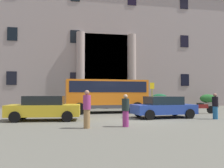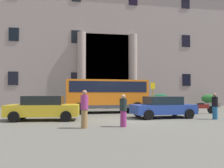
{
  "view_description": "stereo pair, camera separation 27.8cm",
  "coord_description": "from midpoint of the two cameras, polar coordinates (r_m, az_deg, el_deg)",
  "views": [
    {
      "loc": [
        -3.77,
        -13.28,
        1.65
      ],
      "look_at": [
        -0.53,
        4.79,
        2.35
      ],
      "focal_mm": 36.63,
      "sensor_mm": 36.0,
      "label": 1
    },
    {
      "loc": [
        -3.49,
        -13.33,
        1.65
      ],
      "look_at": [
        -0.53,
        4.79,
        2.35
      ],
      "focal_mm": 36.63,
      "sensor_mm": 36.0,
      "label": 2
    }
  ],
  "objects": [
    {
      "name": "hedge_planter_entrance_right",
      "position": [
        24.22,
        0.72,
        -4.25
      ],
      "size": [
        1.89,
        0.83,
        1.62
      ],
      "color": "gray",
      "rests_on": "ground_plane"
    },
    {
      "name": "hedge_planter_far_east",
      "position": [
        28.5,
        22.59,
        -3.92
      ],
      "size": [
        2.1,
        0.85,
        1.48
      ],
      "color": "slate",
      "rests_on": "ground_plane"
    },
    {
      "name": "motorcycle_far_end",
      "position": [
        19.48,
        21.14,
        -5.57
      ],
      "size": [
        1.97,
        0.55,
        0.89
      ],
      "rotation": [
        0.0,
        0.0,
        -0.06
      ],
      "color": "black",
      "rests_on": "ground_plane"
    },
    {
      "name": "pedestrian_man_red_shirt",
      "position": [
        11.17,
        2.69,
        -6.62
      ],
      "size": [
        0.36,
        0.36,
        1.57
      ],
      "rotation": [
        0.0,
        0.0,
        0.87
      ],
      "color": "#902D70",
      "rests_on": "ground_plane"
    },
    {
      "name": "ground_plane",
      "position": [
        13.9,
        5.13,
        -9.25
      ],
      "size": [
        80.0,
        64.0,
        0.12
      ],
      "primitive_type": "cube",
      "color": "#5E5C52"
    },
    {
      "name": "pedestrian_child_trailing",
      "position": [
        10.76,
        -7.03,
        -6.18
      ],
      "size": [
        0.36,
        0.36,
        1.77
      ],
      "rotation": [
        0.0,
        0.0,
        2.53
      ],
      "color": "olive",
      "rests_on": "ground_plane"
    },
    {
      "name": "bus_stop_sign",
      "position": [
        22.23,
        9.61,
        -2.24
      ],
      "size": [
        0.44,
        0.08,
        2.62
      ],
      "color": "#939513",
      "rests_on": "ground_plane"
    },
    {
      "name": "hedge_planter_west",
      "position": [
        25.36,
        11.46,
        -4.2
      ],
      "size": [
        1.96,
        0.85,
        1.54
      ],
      "color": "gray",
      "rests_on": "ground_plane"
    },
    {
      "name": "pedestrian_man_crossing",
      "position": [
        15.72,
        23.89,
        -5.07
      ],
      "size": [
        0.36,
        0.36,
        1.61
      ],
      "rotation": [
        0.0,
        0.0,
        5.77
      ],
      "color": "#205888",
      "rests_on": "ground_plane"
    },
    {
      "name": "hedge_planter_entrance_left",
      "position": [
        24.34,
        -16.64,
        -4.51
      ],
      "size": [
        1.68,
        0.8,
        1.31
      ],
      "color": "slate",
      "rests_on": "ground_plane"
    },
    {
      "name": "orange_minibus",
      "position": [
        19.0,
        -1.89,
        -2.3
      ],
      "size": [
        6.7,
        3.06,
        2.7
      ],
      "rotation": [
        0.0,
        0.0,
        0.06
      ],
      "color": "orange",
      "rests_on": "ground_plane"
    },
    {
      "name": "office_building_facade",
      "position": [
        31.51,
        -3.41,
        8.21
      ],
      "size": [
        42.27,
        9.73,
        14.7
      ],
      "color": "gray",
      "rests_on": "ground_plane"
    },
    {
      "name": "parked_sedan_far",
      "position": [
        15.55,
        12.14,
        -5.58
      ],
      "size": [
        4.16,
        2.33,
        1.4
      ],
      "rotation": [
        0.0,
        0.0,
        0.07
      ],
      "color": "#24409A",
      "rests_on": "ground_plane"
    },
    {
      "name": "white_taxi_kerbside",
      "position": [
        14.32,
        -17.07,
        -5.72
      ],
      "size": [
        4.31,
        2.19,
        1.46
      ],
      "rotation": [
        0.0,
        0.0,
        -0.07
      ],
      "color": "gold",
      "rests_on": "ground_plane"
    },
    {
      "name": "hedge_planter_east",
      "position": [
        23.84,
        -6.55,
        -4.47
      ],
      "size": [
        1.75,
        0.72,
        1.45
      ],
      "color": "gray",
      "rests_on": "ground_plane"
    }
  ]
}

